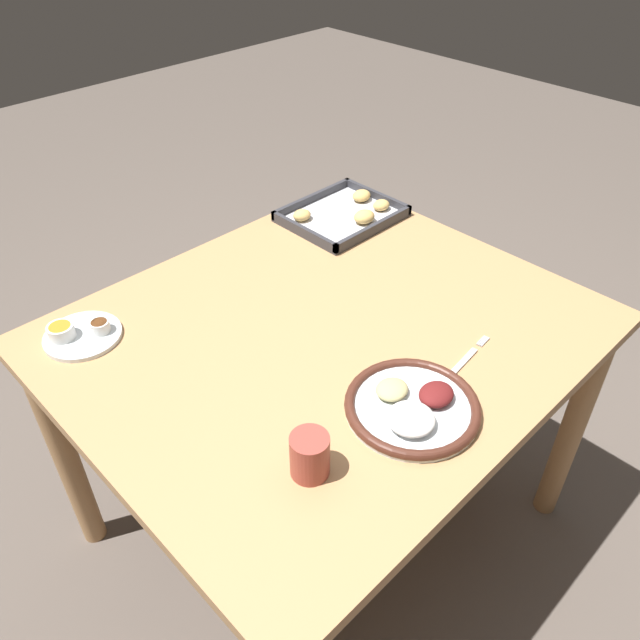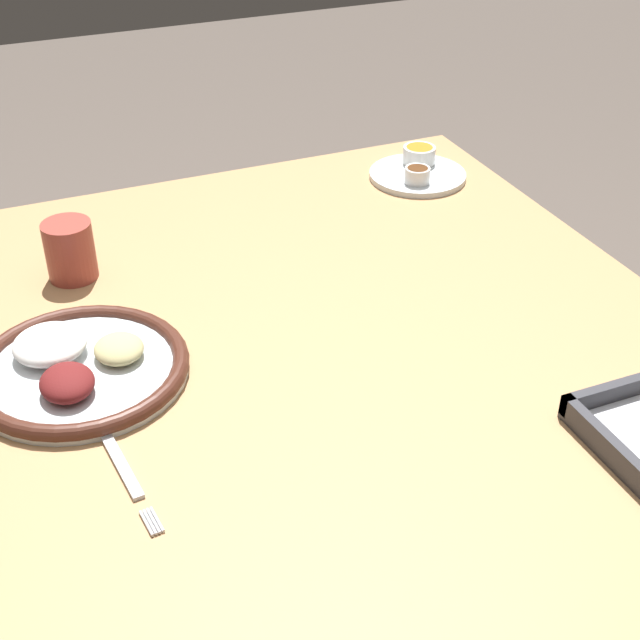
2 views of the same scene
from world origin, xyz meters
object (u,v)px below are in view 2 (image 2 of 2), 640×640
(fork, at_px, (117,456))
(saucer_plate, at_px, (418,170))
(dinner_plate, at_px, (79,367))
(drinking_cup, at_px, (70,250))

(fork, distance_m, saucer_plate, 0.79)
(dinner_plate, height_order, drinking_cup, drinking_cup)
(dinner_plate, relative_size, saucer_plate, 1.56)
(drinking_cup, bearing_deg, dinner_plate, -8.22)
(saucer_plate, xyz_separation_m, drinking_cup, (0.11, -0.60, 0.03))
(dinner_plate, bearing_deg, saucer_plate, 118.34)
(dinner_plate, distance_m, drinking_cup, 0.24)
(dinner_plate, relative_size, fork, 1.14)
(saucer_plate, height_order, drinking_cup, drinking_cup)
(fork, height_order, saucer_plate, saucer_plate)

